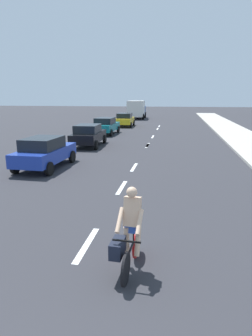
% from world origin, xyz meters
% --- Properties ---
extents(ground_plane, '(160.00, 160.00, 0.00)m').
position_xyz_m(ground_plane, '(0.00, 20.00, 0.00)').
color(ground_plane, '#2D2D33').
extents(lane_stripe_2, '(0.16, 1.80, 0.01)m').
position_xyz_m(lane_stripe_2, '(0.00, 5.90, 0.00)').
color(lane_stripe_2, white).
rests_on(lane_stripe_2, ground).
extents(lane_stripe_3, '(0.16, 1.80, 0.01)m').
position_xyz_m(lane_stripe_3, '(0.00, 10.63, 0.00)').
color(lane_stripe_3, white).
rests_on(lane_stripe_3, ground).
extents(lane_stripe_4, '(0.16, 1.80, 0.01)m').
position_xyz_m(lane_stripe_4, '(0.00, 14.10, 0.00)').
color(lane_stripe_4, white).
rests_on(lane_stripe_4, ground).
extents(lane_stripe_5, '(0.16, 1.80, 0.01)m').
position_xyz_m(lane_stripe_5, '(0.00, 20.88, 0.00)').
color(lane_stripe_5, white).
rests_on(lane_stripe_5, ground).
extents(lane_stripe_6, '(0.16, 1.80, 0.01)m').
position_xyz_m(lane_stripe_6, '(0.00, 21.16, 0.00)').
color(lane_stripe_6, white).
rests_on(lane_stripe_6, ground).
extents(lane_stripe_7, '(0.16, 1.80, 0.01)m').
position_xyz_m(lane_stripe_7, '(0.00, 25.79, 0.00)').
color(lane_stripe_7, white).
rests_on(lane_stripe_7, ground).
extents(lane_stripe_8, '(0.16, 1.80, 0.01)m').
position_xyz_m(lane_stripe_8, '(0.00, 32.35, 0.00)').
color(lane_stripe_8, white).
rests_on(lane_stripe_8, ground).
extents(lane_stripe_9, '(0.16, 1.80, 0.01)m').
position_xyz_m(lane_stripe_9, '(0.00, 35.39, 0.00)').
color(lane_stripe_9, white).
rests_on(lane_stripe_9, ground).
extents(cyclist, '(0.63, 1.71, 1.82)m').
position_xyz_m(cyclist, '(1.19, 5.01, 0.83)').
color(cyclist, black).
rests_on(cyclist, ground).
extents(parked_car_blue, '(2.02, 4.18, 1.57)m').
position_xyz_m(parked_car_blue, '(-4.43, 13.23, 0.84)').
color(parked_car_blue, '#1E389E').
rests_on(parked_car_blue, ground).
extents(parked_car_black, '(2.06, 4.24, 1.57)m').
position_xyz_m(parked_car_black, '(-4.18, 19.97, 0.84)').
color(parked_car_black, black).
rests_on(parked_car_black, ground).
extents(parked_car_teal, '(2.06, 4.29, 1.57)m').
position_xyz_m(parked_car_teal, '(-4.56, 26.80, 0.84)').
color(parked_car_teal, '#14727A').
rests_on(parked_car_teal, ground).
extents(parked_car_yellow, '(2.08, 4.34, 1.57)m').
position_xyz_m(parked_car_yellow, '(-4.02, 34.29, 0.84)').
color(parked_car_yellow, gold).
rests_on(parked_car_yellow, ground).
extents(delivery_truck, '(2.82, 6.31, 2.80)m').
position_xyz_m(delivery_truck, '(-4.27, 46.41, 1.50)').
color(delivery_truck, '#23478C').
rests_on(delivery_truck, ground).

